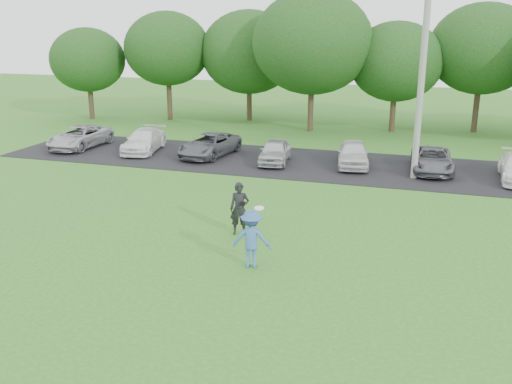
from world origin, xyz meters
TOP-DOWN VIEW (x-y plane):
  - ground at (0.00, 0.00)m, footprint 100.00×100.00m
  - parking_lot at (0.00, 13.00)m, footprint 32.00×6.50m
  - utility_pole at (4.84, 11.75)m, footprint 0.28×0.28m
  - frisbee_player at (0.81, 0.48)m, footprint 1.19×0.81m
  - camera_bystander at (-0.36, 2.84)m, footprint 0.72×0.56m
  - parked_cars at (-0.90, 12.94)m, footprint 28.20×4.58m
  - tree_row at (1.51, 22.76)m, footprint 42.39×9.85m

SIDE VIEW (x-z plane):
  - ground at x=0.00m, z-range 0.00..0.00m
  - parking_lot at x=0.00m, z-range 0.00..0.03m
  - parked_cars at x=-0.90m, z-range -0.01..1.22m
  - frisbee_player at x=0.81m, z-range -0.10..1.81m
  - camera_bystander at x=-0.36m, z-range 0.00..1.77m
  - tree_row at x=1.51m, z-range 0.59..9.23m
  - utility_pole at x=4.84m, z-range 0.00..9.95m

